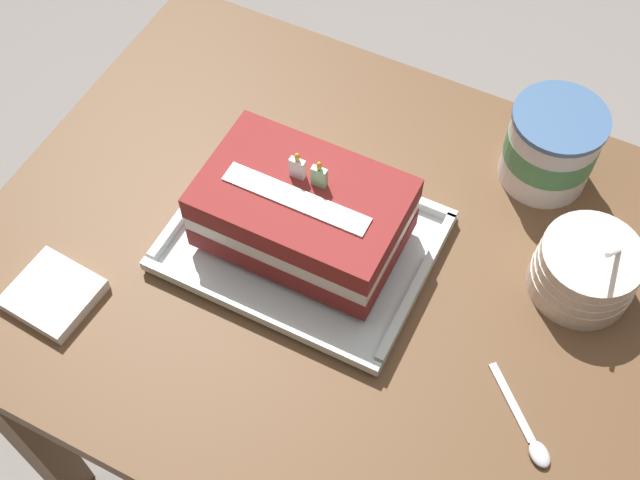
% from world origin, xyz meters
% --- Properties ---
extents(ground_plane, '(8.00, 8.00, 0.00)m').
position_xyz_m(ground_plane, '(0.00, 0.00, 0.00)').
color(ground_plane, gray).
extents(dining_table, '(0.96, 0.75, 0.70)m').
position_xyz_m(dining_table, '(0.00, 0.00, 0.59)').
color(dining_table, brown).
rests_on(dining_table, ground_plane).
extents(foil_tray, '(0.34, 0.26, 0.02)m').
position_xyz_m(foil_tray, '(-0.05, -0.00, 0.71)').
color(foil_tray, silver).
rests_on(foil_tray, dining_table).
extents(birthday_cake, '(0.26, 0.17, 0.14)m').
position_xyz_m(birthday_cake, '(-0.05, -0.00, 0.77)').
color(birthday_cake, maroon).
rests_on(birthday_cake, foil_tray).
extents(bowl_stack, '(0.14, 0.14, 0.14)m').
position_xyz_m(bowl_stack, '(0.30, 0.10, 0.74)').
color(bowl_stack, silver).
rests_on(bowl_stack, dining_table).
extents(ice_cream_tub, '(0.13, 0.13, 0.12)m').
position_xyz_m(ice_cream_tub, '(0.20, 0.26, 0.76)').
color(ice_cream_tub, white).
rests_on(ice_cream_tub, dining_table).
extents(serving_spoon_near_tray, '(0.11, 0.11, 0.01)m').
position_xyz_m(serving_spoon_near_tray, '(0.31, -0.13, 0.70)').
color(serving_spoon_near_tray, silver).
rests_on(serving_spoon_near_tray, dining_table).
extents(napkin_pile, '(0.11, 0.11, 0.02)m').
position_xyz_m(napkin_pile, '(-0.30, -0.22, 0.71)').
color(napkin_pile, white).
rests_on(napkin_pile, dining_table).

